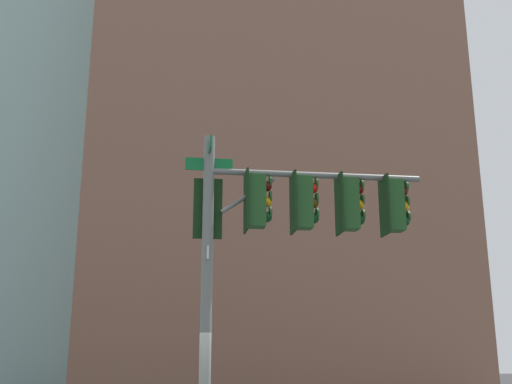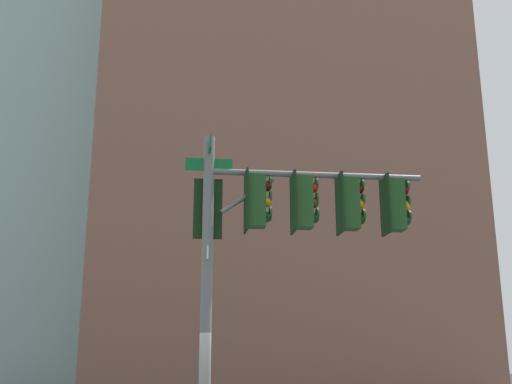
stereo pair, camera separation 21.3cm
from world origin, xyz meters
TOP-DOWN VIEW (x-y plane):
  - signal_pole_assembly at (-1.63, -0.32)m, footprint 4.60×1.13m
  - building_brick_nearside at (-5.90, -34.12)m, footprint 25.68×14.17m
  - building_brick_midblock at (-8.07, -46.82)m, footprint 18.72×15.61m
  - building_brick_farside at (-15.79, -52.89)m, footprint 18.60×15.90m

SIDE VIEW (x-z plane):
  - signal_pole_assembly at x=-1.63m, z-range 1.45..7.62m
  - building_brick_farside at x=-15.79m, z-range 0.00..32.19m
  - building_brick_midblock at x=-8.07m, z-range 0.00..46.25m
  - building_brick_nearside at x=-5.90m, z-range 0.00..49.78m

